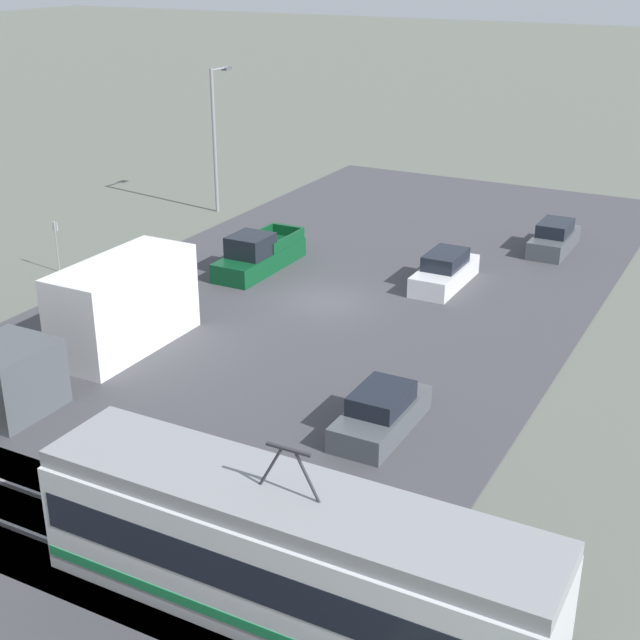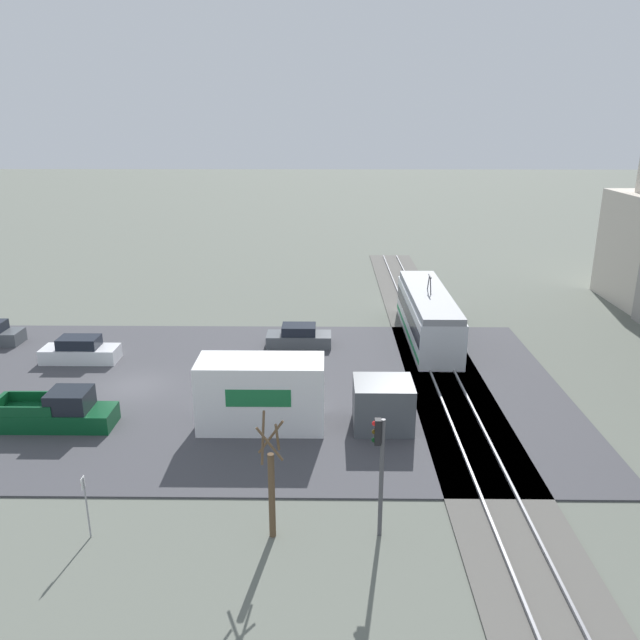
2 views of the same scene
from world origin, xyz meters
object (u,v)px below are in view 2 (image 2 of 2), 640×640
sedan_car_1 (80,351)px  traffic_light_pole (380,461)px  pickup_truck (58,413)px  box_truck (291,396)px  light_rail_tram (428,316)px  sedan_car_0 (299,337)px  street_tree (271,484)px  no_parking_sign (86,501)px

sedan_car_1 → traffic_light_pole: (16.79, 17.24, 2.34)m
pickup_truck → sedan_car_1: (-8.64, -2.20, -0.07)m
box_truck → traffic_light_pole: bearing=23.5°
light_rail_tram → sedan_car_1: bearing=-78.3°
sedan_car_0 → sedan_car_1: sedan_car_1 is taller
box_truck → traffic_light_pole: (8.31, 3.62, 1.38)m
sedan_car_0 → traffic_light_pole: size_ratio=0.91×
street_tree → no_parking_sign: (0.16, -6.63, -0.68)m
box_truck → street_tree: street_tree is taller
traffic_light_pole → no_parking_sign: traffic_light_pole is taller
box_truck → sedan_car_1: box_truck is taller
pickup_truck → sedan_car_0: size_ratio=1.34×
sedan_car_0 → no_parking_sign: bearing=161.4°
sedan_car_1 → traffic_light_pole: bearing=-134.2°
sedan_car_1 → box_truck: bearing=-121.9°
sedan_car_0 → sedan_car_1: 13.82m
box_truck → no_parking_sign: size_ratio=4.19×
box_truck → street_tree: bearing=-1.4°
light_rail_tram → traffic_light_pole: size_ratio=2.62×
sedan_car_0 → no_parking_sign: 21.10m
box_truck → pickup_truck: (0.16, -11.43, -0.88)m
box_truck → sedan_car_0: bearing=-179.4°
no_parking_sign → box_truck: bearing=141.4°
box_truck → street_tree: size_ratio=2.16×
sedan_car_1 → sedan_car_0: bearing=-77.7°
box_truck → light_rail_tram: bearing=146.6°
light_rail_tram → pickup_truck: (13.26, -20.07, -0.87)m
box_truck → street_tree: 8.43m
street_tree → no_parking_sign: bearing=-88.7°
light_rail_tram → sedan_car_0: size_ratio=2.87×
pickup_truck → sedan_car_1: pickup_truck is taller
light_rail_tram → box_truck: bearing=-33.4°
light_rail_tram → no_parking_sign: 26.63m
pickup_truck → box_truck: bearing=90.8°
traffic_light_pole → street_tree: (0.11, -3.82, -0.88)m
pickup_truck → traffic_light_pole: size_ratio=1.22×
sedan_car_0 → traffic_light_pole: (19.72, 3.73, 2.39)m
light_rail_tram → street_tree: size_ratio=2.55×
light_rail_tram → sedan_car_1: 22.76m
pickup_truck → traffic_light_pole: bearing=61.6°
street_tree → no_parking_sign: 6.67m
light_rail_tram → no_parking_sign: bearing=-35.5°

